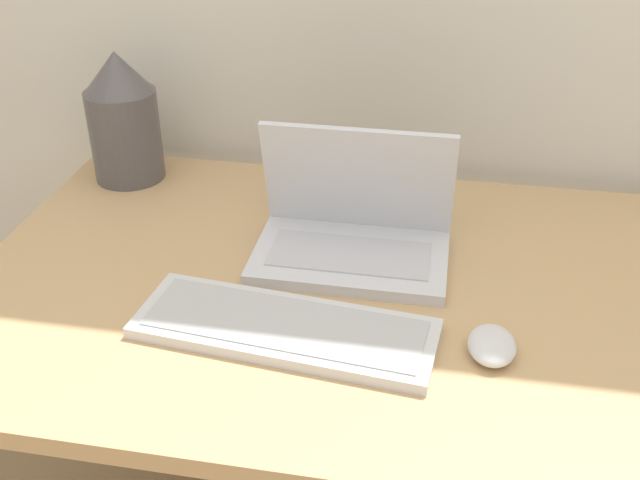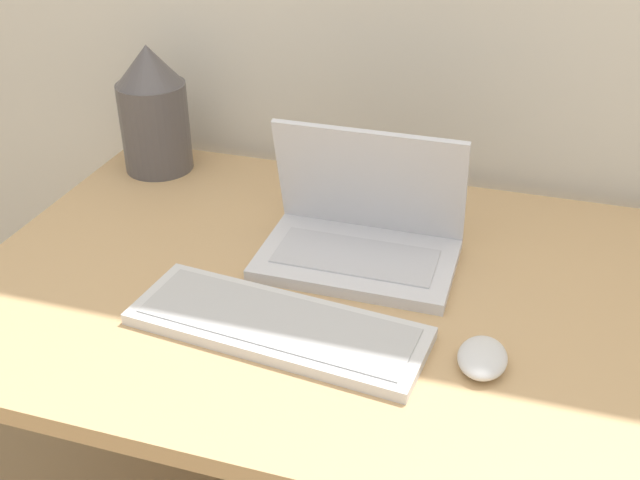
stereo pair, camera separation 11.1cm
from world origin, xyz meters
name	(u,v)px [view 1 (the left image)]	position (x,y,z in m)	size (l,w,h in m)	color
desk	(352,328)	(0.00, 0.40, 0.68)	(1.23, 0.80, 0.77)	tan
laptop	(353,229)	(-0.01, 0.48, 0.82)	(0.32, 0.21, 0.22)	silver
keyboard	(285,328)	(-0.08, 0.25, 0.78)	(0.45, 0.19, 0.02)	silver
mouse	(492,345)	(0.21, 0.26, 0.78)	(0.07, 0.09, 0.03)	silver
vase	(123,118)	(-0.50, 0.70, 0.90)	(0.14, 0.14, 0.26)	#514C4C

